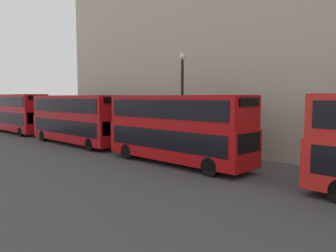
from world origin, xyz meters
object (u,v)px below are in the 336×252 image
(bus_third_in_queue, at_px, (76,117))
(pedestrian, at_px, (107,134))
(bus_trailing, at_px, (17,112))
(bus_second_in_queue, at_px, (177,126))

(bus_third_in_queue, height_order, pedestrian, bus_third_in_queue)
(bus_trailing, xyz_separation_m, pedestrian, (2.78, -13.68, -1.68))
(bus_third_in_queue, distance_m, pedestrian, 3.26)
(bus_third_in_queue, height_order, bus_trailing, bus_trailing)
(pedestrian, bearing_deg, bus_second_in_queue, -103.83)
(bus_third_in_queue, bearing_deg, pedestrian, -12.36)
(bus_second_in_queue, xyz_separation_m, pedestrian, (2.78, 11.28, -1.57))
(pedestrian, bearing_deg, bus_trailing, 101.48)
(bus_second_in_queue, height_order, bus_third_in_queue, bus_third_in_queue)
(bus_second_in_queue, height_order, pedestrian, bus_second_in_queue)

